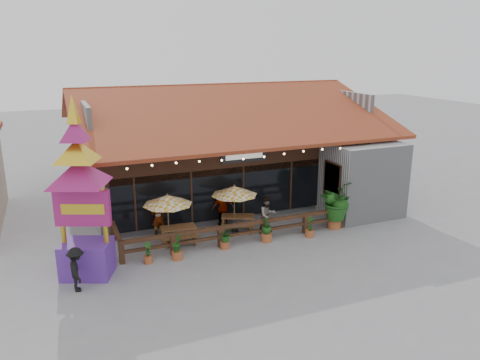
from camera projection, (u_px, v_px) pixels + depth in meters
name	position (u px, v px, depth m)	size (l,w,h in m)	color
ground	(270.00, 234.00, 20.68)	(100.00, 100.00, 0.00)	gray
restaurant_building	(223.00, 154.00, 26.05)	(15.50, 14.73, 6.09)	#A3A4A8
patio_railing	(224.00, 230.00, 19.44)	(10.00, 2.60, 0.92)	#452618
umbrella_left	(168.00, 200.00, 19.16)	(2.12, 2.12, 2.20)	brown
umbrella_right	(234.00, 191.00, 20.42)	(2.35, 2.35, 2.19)	brown
picnic_table_left	(178.00, 232.00, 19.64)	(1.57, 1.39, 0.71)	brown
picnic_table_right	(238.00, 220.00, 20.96)	(1.84, 1.74, 0.70)	brown
thai_sign_tower	(79.00, 177.00, 15.93)	(3.36, 3.36, 6.97)	#552894
tropical_plant	(335.00, 202.00, 21.02)	(2.05, 2.10, 2.21)	#974E29
diner_a	(158.00, 218.00, 20.30)	(0.60, 0.39, 1.63)	#371C11
diner_b	(267.00, 215.00, 20.61)	(0.81, 0.63, 1.67)	#371C11
diner_c	(223.00, 208.00, 21.38)	(1.02, 0.42, 1.74)	#371C11
pedestrian	(77.00, 270.00, 15.65)	(1.00, 0.58, 1.55)	black
planter_a	(148.00, 254.00, 17.81)	(0.35, 0.35, 0.85)	#974E29
planter_b	(177.00, 248.00, 18.07)	(0.47, 0.49, 1.04)	#974E29
planter_c	(225.00, 236.00, 19.04)	(0.75, 0.73, 0.93)	#974E29
planter_d	(267.00, 229.00, 19.74)	(0.60, 0.60, 1.13)	#974E29
planter_e	(310.00, 228.00, 20.25)	(0.38, 0.38, 0.93)	#974E29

